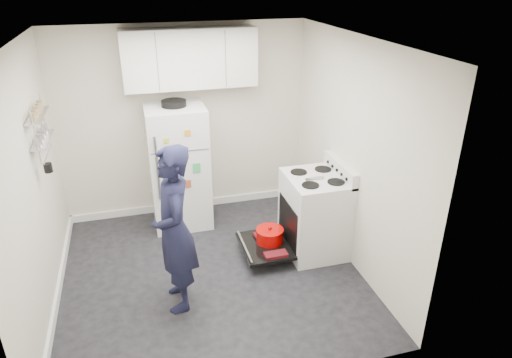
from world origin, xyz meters
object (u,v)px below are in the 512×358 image
object	(u,v)px
electric_range	(314,215)
open_oven_door	(268,240)
person	(174,230)
refrigerator	(179,166)

from	to	relation	value
electric_range	open_oven_door	bearing A→B (deg)	177.63
open_oven_door	person	bearing A→B (deg)	-153.19
open_oven_door	person	xyz separation A→B (m)	(-1.09, -0.55, 0.64)
electric_range	person	xyz separation A→B (m)	(-1.64, -0.53, 0.38)
open_oven_door	refrigerator	xyz separation A→B (m)	(-0.86, 1.08, 0.60)
refrigerator	person	size ratio (longest dim) A/B	0.98
electric_range	person	distance (m)	1.77
refrigerator	person	world-z (taller)	person
open_oven_door	person	world-z (taller)	person
person	refrigerator	bearing A→B (deg)	170.74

